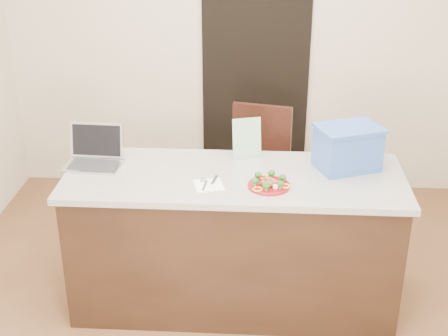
# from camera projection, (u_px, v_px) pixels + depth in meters

# --- Properties ---
(ground) EXTENTS (4.00, 4.00, 0.00)m
(ground) POSITION_uv_depth(u_px,v_px,m) (231.00, 324.00, 3.93)
(ground) COLOR brown
(ground) RESTS_ON ground
(room_shell) EXTENTS (4.00, 4.00, 4.00)m
(room_shell) POSITION_uv_depth(u_px,v_px,m) (233.00, 75.00, 3.24)
(room_shell) COLOR white
(room_shell) RESTS_ON ground
(doorway) EXTENTS (0.90, 0.02, 2.00)m
(doorway) POSITION_uv_depth(u_px,v_px,m) (255.00, 79.00, 5.29)
(doorway) COLOR black
(doorway) RESTS_ON ground
(island) EXTENTS (2.06, 0.76, 0.92)m
(island) POSITION_uv_depth(u_px,v_px,m) (234.00, 240.00, 3.96)
(island) COLOR black
(island) RESTS_ON ground
(plate) EXTENTS (0.25, 0.25, 0.02)m
(plate) POSITION_uv_depth(u_px,v_px,m) (269.00, 185.00, 3.62)
(plate) COLOR maroon
(plate) RESTS_ON island
(meatballs) EXTENTS (0.10, 0.10, 0.04)m
(meatballs) POSITION_uv_depth(u_px,v_px,m) (270.00, 182.00, 3.61)
(meatballs) COLOR brown
(meatballs) RESTS_ON plate
(broccoli) EXTENTS (0.20, 0.21, 0.04)m
(broccoli) POSITION_uv_depth(u_px,v_px,m) (269.00, 179.00, 3.60)
(broccoli) COLOR #124412
(broccoli) RESTS_ON plate
(pepper_rings) EXTENTS (0.22, 0.22, 0.01)m
(pepper_rings) POSITION_uv_depth(u_px,v_px,m) (269.00, 184.00, 3.62)
(pepper_rings) COLOR yellow
(pepper_rings) RESTS_ON plate
(napkin) EXTENTS (0.20, 0.20, 0.01)m
(napkin) POSITION_uv_depth(u_px,v_px,m) (209.00, 185.00, 3.63)
(napkin) COLOR white
(napkin) RESTS_ON island
(fork) EXTENTS (0.04, 0.17, 0.00)m
(fork) POSITION_uv_depth(u_px,v_px,m) (205.00, 183.00, 3.64)
(fork) COLOR #B4B5B9
(fork) RESTS_ON napkin
(knife) EXTENTS (0.04, 0.22, 0.01)m
(knife) POSITION_uv_depth(u_px,v_px,m) (213.00, 186.00, 3.61)
(knife) COLOR white
(knife) RESTS_ON napkin
(yogurt_bottle) EXTENTS (0.03, 0.03, 0.06)m
(yogurt_bottle) POSITION_uv_depth(u_px,v_px,m) (275.00, 188.00, 3.55)
(yogurt_bottle) COLOR silver
(yogurt_bottle) RESTS_ON island
(laptop) EXTENTS (0.35, 0.28, 0.24)m
(laptop) POSITION_uv_depth(u_px,v_px,m) (95.00, 153.00, 3.90)
(laptop) COLOR #B4B4B9
(laptop) RESTS_ON island
(leaflet) EXTENTS (0.19, 0.09, 0.26)m
(leaflet) POSITION_uv_depth(u_px,v_px,m) (247.00, 138.00, 3.95)
(leaflet) COLOR silver
(leaflet) RESTS_ON island
(blue_box) EXTENTS (0.45, 0.39, 0.27)m
(blue_box) POSITION_uv_depth(u_px,v_px,m) (348.00, 147.00, 3.80)
(blue_box) COLOR #2D54A4
(blue_box) RESTS_ON island
(chair) EXTENTS (0.54, 0.54, 1.02)m
(chair) POSITION_uv_depth(u_px,v_px,m) (261.00, 165.00, 4.71)
(chair) COLOR #371810
(chair) RESTS_ON ground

